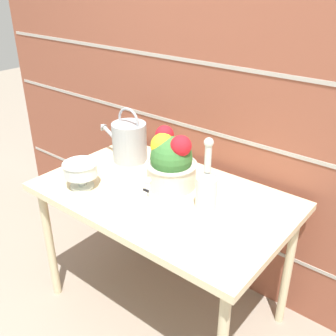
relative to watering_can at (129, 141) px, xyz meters
The scene contains 8 objects.
ground_plane 0.95m from the watering_can, 23.60° to the right, with size 12.00×12.00×0.00m, color gray.
brick_wall 0.54m from the watering_can, 37.73° to the left, with size 3.60×0.08×2.20m.
patio_table 0.45m from the watering_can, 23.60° to the right, with size 1.23×0.75×0.74m.
watering_can is the anchor object (origin of this frame).
crystal_pedestal_bowl 0.37m from the watering_can, 85.22° to the right, with size 0.17×0.17×0.13m.
flower_planter 0.37m from the watering_can, 13.19° to the right, with size 0.26×0.26×0.29m.
glass_decanter 0.63m from the watering_can, 13.55° to the right, with size 0.09×0.09×0.34m.
figurine_vase 0.55m from the watering_can, 37.34° to the right, with size 0.06×0.06×0.17m.
Camera 1 is at (1.04, -1.26, 1.71)m, focal length 42.00 mm.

